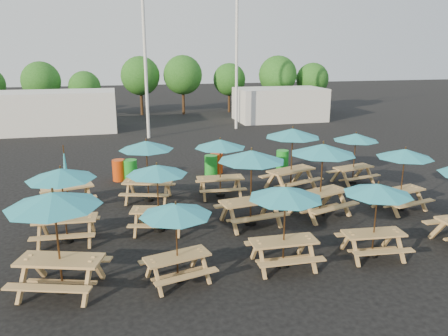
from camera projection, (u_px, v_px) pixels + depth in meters
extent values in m
plane|color=black|center=(234.00, 207.00, 15.99)|extent=(120.00, 120.00, 0.00)
cube|color=tan|center=(60.00, 260.00, 10.24)|extent=(2.11, 1.33, 0.07)
cube|color=tan|center=(47.00, 288.00, 9.63)|extent=(1.96, 0.86, 0.04)
cube|color=tan|center=(73.00, 258.00, 11.02)|extent=(1.96, 0.86, 0.04)
cylinder|color=black|center=(63.00, 289.00, 10.44)|extent=(0.39, 0.39, 0.11)
cylinder|color=brown|center=(58.00, 242.00, 10.13)|extent=(0.05, 0.05, 2.51)
cone|color=teal|center=(53.00, 199.00, 9.85)|extent=(2.73, 2.73, 0.35)
cube|color=tan|center=(65.00, 219.00, 12.91)|extent=(1.85, 0.83, 0.06)
cube|color=tan|center=(62.00, 237.00, 12.36)|extent=(1.82, 0.38, 0.04)
cube|color=tan|center=(70.00, 220.00, 13.62)|extent=(1.82, 0.38, 0.04)
cylinder|color=black|center=(68.00, 240.00, 13.10)|extent=(0.36, 0.36, 0.10)
cylinder|color=brown|center=(64.00, 206.00, 12.81)|extent=(0.04, 0.04, 2.31)
cone|color=teal|center=(61.00, 174.00, 12.55)|extent=(2.13, 2.13, 0.32)
cube|color=tan|center=(67.00, 187.00, 15.93)|extent=(1.91, 1.11, 0.06)
cube|color=tan|center=(71.00, 200.00, 15.44)|extent=(1.81, 0.67, 0.04)
cube|color=tan|center=(65.00, 190.00, 16.57)|extent=(1.81, 0.67, 0.04)
cylinder|color=black|center=(69.00, 205.00, 16.11)|extent=(0.36, 0.36, 0.10)
cylinder|color=brown|center=(66.00, 176.00, 15.82)|extent=(0.04, 0.04, 2.30)
cone|color=teal|center=(65.00, 166.00, 15.71)|extent=(0.22, 0.22, 1.50)
cube|color=tan|center=(177.00, 256.00, 10.74)|extent=(1.71, 0.99, 0.05)
cube|color=tan|center=(187.00, 276.00, 10.31)|extent=(1.61, 0.61, 0.04)
cube|color=tan|center=(169.00, 256.00, 11.31)|extent=(1.61, 0.61, 0.04)
cylinder|color=black|center=(178.00, 279.00, 10.90)|extent=(0.32, 0.32, 0.09)
cylinder|color=brown|center=(177.00, 243.00, 10.64)|extent=(0.04, 0.04, 2.05)
cone|color=teal|center=(176.00, 210.00, 10.42)|extent=(2.15, 2.15, 0.28)
cube|color=tan|center=(158.00, 210.00, 13.73)|extent=(1.83, 1.07, 0.06)
cube|color=tan|center=(156.00, 226.00, 13.19)|extent=(1.73, 0.65, 0.04)
cube|color=tan|center=(162.00, 211.00, 14.41)|extent=(1.73, 0.65, 0.04)
cylinder|color=black|center=(159.00, 229.00, 13.90)|extent=(0.34, 0.34, 0.10)
cylinder|color=brown|center=(158.00, 198.00, 13.62)|extent=(0.04, 0.04, 2.20)
cone|color=teal|center=(157.00, 170.00, 13.38)|extent=(2.31, 2.31, 0.31)
cube|color=tan|center=(148.00, 182.00, 16.49)|extent=(1.97, 1.23, 0.06)
cube|color=tan|center=(144.00, 195.00, 15.92)|extent=(1.84, 0.78, 0.04)
cube|color=tan|center=(152.00, 184.00, 17.22)|extent=(1.84, 0.78, 0.04)
cylinder|color=black|center=(149.00, 199.00, 16.67)|extent=(0.37, 0.37, 0.10)
cylinder|color=brown|center=(147.00, 171.00, 16.38)|extent=(0.05, 0.05, 2.36)
cone|color=teal|center=(146.00, 145.00, 16.12)|extent=(2.54, 2.54, 0.33)
cube|color=tan|center=(284.00, 241.00, 11.47)|extent=(1.77, 0.72, 0.06)
cube|color=tan|center=(292.00, 262.00, 10.94)|extent=(1.76, 0.28, 0.04)
cube|color=tan|center=(275.00, 241.00, 12.15)|extent=(1.76, 0.28, 0.04)
cylinder|color=black|center=(283.00, 264.00, 11.64)|extent=(0.35, 0.35, 0.10)
cylinder|color=brown|center=(284.00, 227.00, 11.36)|extent=(0.04, 0.04, 2.24)
cone|color=teal|center=(286.00, 192.00, 11.12)|extent=(1.98, 1.98, 0.31)
cube|color=tan|center=(251.00, 201.00, 14.23)|extent=(2.07, 1.05, 0.07)
cube|color=tan|center=(261.00, 218.00, 13.66)|extent=(2.00, 0.56, 0.04)
cube|color=tan|center=(241.00, 203.00, 14.96)|extent=(2.00, 0.56, 0.04)
cylinder|color=black|center=(250.00, 223.00, 14.43)|extent=(0.40, 0.40, 0.11)
cylinder|color=brown|center=(251.00, 188.00, 14.11)|extent=(0.05, 0.05, 2.53)
cone|color=teal|center=(252.00, 156.00, 13.83)|extent=(2.48, 2.48, 0.35)
cube|color=tan|center=(220.00, 178.00, 17.04)|extent=(1.83, 0.80, 0.06)
cube|color=tan|center=(223.00, 190.00, 16.50)|extent=(1.81, 0.35, 0.04)
cube|color=tan|center=(217.00, 180.00, 17.75)|extent=(1.81, 0.35, 0.04)
cylinder|color=black|center=(220.00, 195.00, 17.22)|extent=(0.36, 0.36, 0.10)
cylinder|color=brown|center=(220.00, 168.00, 16.94)|extent=(0.04, 0.04, 2.30)
cone|color=teal|center=(220.00, 144.00, 16.68)|extent=(2.09, 2.09, 0.32)
cube|color=tan|center=(374.00, 233.00, 12.03)|extent=(1.72, 0.80, 0.06)
cube|color=tan|center=(384.00, 252.00, 11.52)|extent=(1.69, 0.38, 0.04)
cube|color=tan|center=(363.00, 233.00, 12.69)|extent=(1.69, 0.38, 0.04)
cylinder|color=black|center=(372.00, 254.00, 12.20)|extent=(0.33, 0.33, 0.09)
cylinder|color=brown|center=(375.00, 220.00, 11.93)|extent=(0.04, 0.04, 2.14)
cone|color=teal|center=(378.00, 189.00, 11.70)|extent=(2.00, 2.00, 0.30)
cube|color=tan|center=(320.00, 192.00, 15.04)|extent=(2.15, 1.36, 0.07)
cube|color=tan|center=(336.00, 208.00, 14.52)|extent=(1.99, 0.88, 0.04)
cube|color=tan|center=(305.00, 196.00, 15.73)|extent=(1.99, 0.88, 0.04)
cylinder|color=black|center=(319.00, 213.00, 15.24)|extent=(0.40, 0.40, 0.11)
cylinder|color=brown|center=(321.00, 180.00, 14.92)|extent=(0.05, 0.05, 2.56)
cone|color=teal|center=(323.00, 149.00, 14.64)|extent=(2.79, 2.79, 0.36)
cube|color=tan|center=(291.00, 170.00, 17.84)|extent=(2.16, 1.42, 0.07)
cube|color=tan|center=(303.00, 182.00, 17.33)|extent=(1.99, 0.94, 0.04)
cube|color=tan|center=(279.00, 174.00, 18.52)|extent=(1.99, 0.94, 0.04)
cylinder|color=black|center=(290.00, 188.00, 18.04)|extent=(0.40, 0.40, 0.11)
cylinder|color=brown|center=(292.00, 159.00, 17.72)|extent=(0.05, 0.05, 2.57)
cone|color=teal|center=(293.00, 133.00, 17.43)|extent=(2.85, 2.85, 0.36)
cube|color=tan|center=(401.00, 190.00, 15.58)|extent=(1.88, 1.08, 0.06)
cube|color=tan|center=(415.00, 203.00, 15.10)|extent=(1.78, 0.65, 0.04)
cube|color=tan|center=(386.00, 193.00, 16.21)|extent=(1.78, 0.65, 0.04)
cylinder|color=black|center=(399.00, 208.00, 15.76)|extent=(0.35, 0.35, 0.10)
cylinder|color=brown|center=(402.00, 180.00, 15.48)|extent=(0.04, 0.04, 2.26)
cone|color=teal|center=(405.00, 153.00, 15.23)|extent=(2.35, 2.35, 0.31)
cube|color=tan|center=(354.00, 167.00, 18.72)|extent=(1.83, 1.03, 0.06)
cube|color=tan|center=(364.00, 177.00, 18.25)|extent=(1.73, 0.61, 0.04)
cube|color=tan|center=(343.00, 170.00, 19.34)|extent=(1.73, 0.61, 0.04)
cylinder|color=black|center=(352.00, 182.00, 18.89)|extent=(0.34, 0.34, 0.10)
cylinder|color=brown|center=(354.00, 158.00, 18.62)|extent=(0.04, 0.04, 2.20)
cone|color=teal|center=(356.00, 137.00, 18.37)|extent=(2.27, 2.27, 0.31)
cylinder|color=#CA3D0B|center=(119.00, 170.00, 19.17)|extent=(0.58, 0.58, 0.94)
cylinder|color=green|center=(131.00, 170.00, 19.16)|extent=(0.58, 0.58, 0.94)
cylinder|color=green|center=(211.00, 165.00, 19.96)|extent=(0.58, 0.58, 0.94)
cylinder|color=#CA3D0B|center=(217.00, 163.00, 20.38)|extent=(0.58, 0.58, 0.94)
cylinder|color=green|center=(282.00, 160.00, 20.95)|extent=(0.58, 0.58, 0.94)
cylinder|color=silver|center=(145.00, 43.00, 27.07)|extent=(0.20, 0.20, 12.00)
cylinder|color=silver|center=(237.00, 44.00, 30.45)|extent=(0.20, 0.20, 12.00)
cube|color=silver|center=(57.00, 111.00, 30.63)|extent=(8.00, 4.00, 2.80)
cube|color=silver|center=(280.00, 104.00, 35.54)|extent=(7.00, 4.00, 2.60)
cylinder|color=#382314|center=(44.00, 107.00, 35.85)|extent=(0.24, 0.24, 2.14)
sphere|color=#1E5919|center=(41.00, 81.00, 35.30)|extent=(3.11, 3.11, 3.11)
cylinder|color=#382314|center=(86.00, 108.00, 36.44)|extent=(0.24, 0.24, 1.78)
sphere|color=#1E5919|center=(85.00, 87.00, 35.98)|extent=(2.59, 2.59, 2.59)
cylinder|color=#382314|center=(142.00, 102.00, 38.44)|extent=(0.24, 0.24, 2.31)
sphere|color=#1E5919|center=(140.00, 76.00, 37.85)|extent=(3.36, 3.36, 3.36)
cylinder|color=#382314|center=(183.00, 101.00, 38.85)|extent=(0.24, 0.24, 2.35)
sphere|color=#1E5919|center=(183.00, 75.00, 38.25)|extent=(3.41, 3.41, 3.41)
cylinder|color=#382314|center=(229.00, 101.00, 40.29)|extent=(0.24, 0.24, 2.02)
sphere|color=#1E5919|center=(229.00, 79.00, 39.77)|extent=(2.94, 2.94, 2.94)
cylinder|color=#382314|center=(277.00, 100.00, 39.51)|extent=(0.24, 0.24, 2.32)
sphere|color=#1E5919|center=(278.00, 75.00, 38.91)|extent=(3.38, 3.38, 3.38)
cylinder|color=#382314|center=(311.00, 101.00, 40.36)|extent=(0.24, 0.24, 2.03)
sphere|color=#1E5919|center=(312.00, 79.00, 39.84)|extent=(2.95, 2.95, 2.95)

